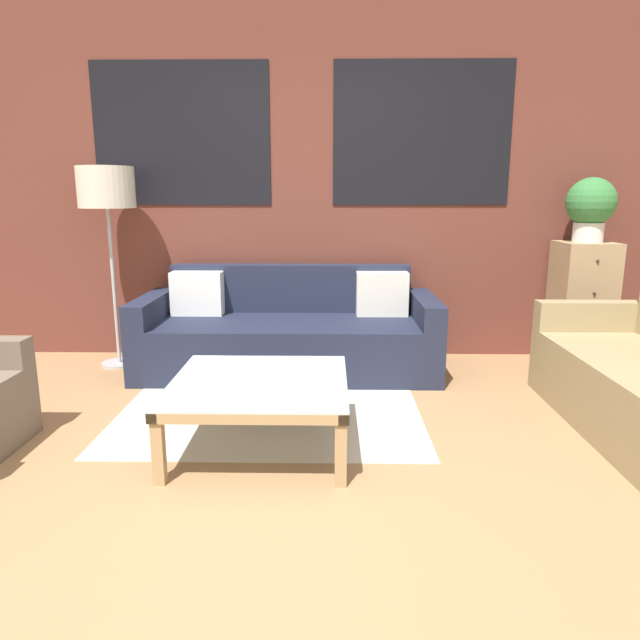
{
  "coord_description": "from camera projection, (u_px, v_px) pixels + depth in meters",
  "views": [
    {
      "loc": [
        0.23,
        -2.31,
        1.32
      ],
      "look_at": [
        0.17,
        1.23,
        0.55
      ],
      "focal_mm": 32.0,
      "sensor_mm": 36.0,
      "label": 1
    }
  ],
  "objects": [
    {
      "name": "ground_plane",
      "position": [
        278.0,
        499.0,
        2.54
      ],
      "size": [
        16.0,
        16.0,
        0.0
      ],
      "primitive_type": "plane",
      "color": "#9E754C"
    },
    {
      "name": "wall_back_brick",
      "position": [
        302.0,
        185.0,
        4.62
      ],
      "size": [
        8.4,
        0.09,
        2.8
      ],
      "color": "brown",
      "rests_on": "ground_plane"
    },
    {
      "name": "rug",
      "position": [
        272.0,
        404.0,
        3.69
      ],
      "size": [
        1.86,
        1.66,
        0.0
      ],
      "color": "beige",
      "rests_on": "ground_plane"
    },
    {
      "name": "couch_dark",
      "position": [
        289.0,
        334.0,
        4.39
      ],
      "size": [
        2.23,
        0.88,
        0.78
      ],
      "color": "#1E2338",
      "rests_on": "ground_plane"
    },
    {
      "name": "coffee_table",
      "position": [
        260.0,
        389.0,
        3.02
      ],
      "size": [
        0.92,
        0.92,
        0.37
      ],
      "color": "silver",
      "rests_on": "ground_plane"
    },
    {
      "name": "floor_lamp",
      "position": [
        107.0,
        194.0,
        4.28
      ],
      "size": [
        0.42,
        0.42,
        1.54
      ],
      "color": "#B2B2B7",
      "rests_on": "ground_plane"
    },
    {
      "name": "drawer_cabinet",
      "position": [
        581.0,
        304.0,
        4.5
      ],
      "size": [
        0.41,
        0.43,
        0.97
      ],
      "color": "tan",
      "rests_on": "ground_plane"
    },
    {
      "name": "potted_plant",
      "position": [
        591.0,
        206.0,
        4.34
      ],
      "size": [
        0.37,
        0.37,
        0.49
      ],
      "color": "silver",
      "rests_on": "drawer_cabinet"
    }
  ]
}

